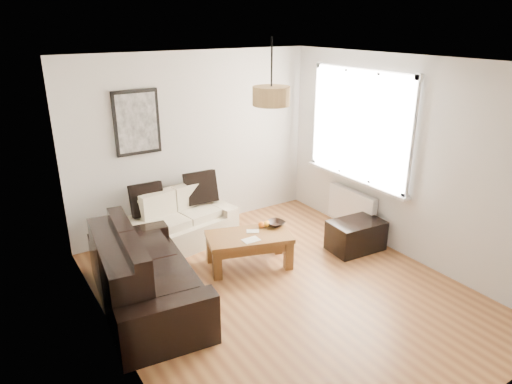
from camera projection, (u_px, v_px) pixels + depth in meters
floor at (284, 291)px, 5.40m from camera, size 4.50×4.50×0.00m
ceiling at (289, 62)px, 4.48m from camera, size 3.80×4.50×0.00m
wall_back at (195, 143)px, 6.71m from camera, size 3.80×0.04×2.60m
wall_front at (479, 280)px, 3.17m from camera, size 3.80×0.04×2.60m
wall_left at (109, 227)px, 3.98m from camera, size 0.04×4.50×2.60m
wall_right at (405, 160)px, 5.90m from camera, size 0.04×4.50×2.60m
window_bay at (360, 126)px, 6.41m from camera, size 0.14×1.90×1.60m
radiator at (352, 207)px, 6.81m from camera, size 0.10×0.90×0.52m
poster at (137, 123)px, 6.12m from camera, size 0.62×0.04×0.87m
pendant_shade at (271, 96)px, 4.85m from camera, size 0.40×0.40×0.20m
loveseat_cream at (181, 220)px, 6.42m from camera, size 1.59×1.04×0.73m
sofa_leather at (146, 271)px, 4.99m from camera, size 1.16×2.04×0.84m
coffee_table at (249, 250)px, 5.89m from camera, size 1.18×0.86×0.43m
ottoman at (356, 235)px, 6.31m from camera, size 0.76×0.52×0.42m
cushion_left at (147, 199)px, 6.24m from camera, size 0.45×0.15×0.44m
cushion_right at (201, 187)px, 6.65m from camera, size 0.47×0.16×0.46m
fruit_bowl at (276, 223)px, 6.07m from camera, size 0.27×0.27×0.06m
orange_a at (266, 224)px, 6.02m from camera, size 0.10×0.10×0.08m
orange_b at (267, 223)px, 6.06m from camera, size 0.08×0.08×0.07m
orange_c at (261, 225)px, 6.01m from camera, size 0.09×0.09×0.08m
papers at (251, 240)px, 5.67m from camera, size 0.21×0.15×0.01m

